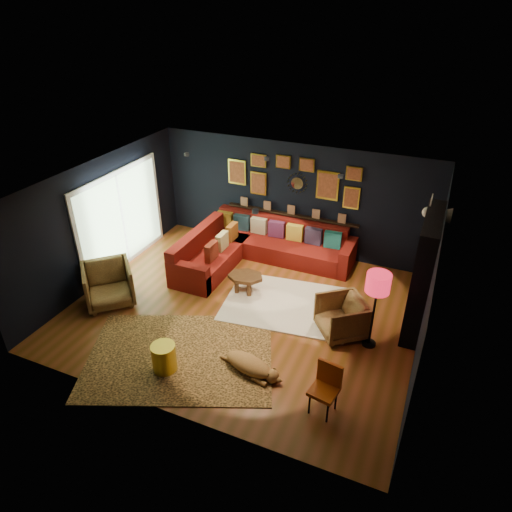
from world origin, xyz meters
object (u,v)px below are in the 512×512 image
at_px(coffee_table, 245,278).
at_px(pouf, 220,253).
at_px(dog, 249,362).
at_px(armchair_left, 108,283).
at_px(sectional, 252,248).
at_px(gold_stool, 164,358).
at_px(floor_lamp, 378,287).
at_px(armchair_right, 342,316).
at_px(orange_chair, 326,384).

bearing_deg(coffee_table, pouf, 139.47).
bearing_deg(dog, armchair_left, -178.35).
height_order(sectional, coffee_table, sectional).
bearing_deg(sectional, gold_stool, -88.28).
height_order(sectional, floor_lamp, floor_lamp).
relative_size(pouf, dog, 0.47).
relative_size(armchair_left, armchair_right, 1.16).
relative_size(sectional, gold_stool, 6.80).
height_order(armchair_right, orange_chair, orange_chair).
relative_size(sectional, floor_lamp, 2.31).
relative_size(sectional, armchair_left, 3.68).
bearing_deg(sectional, orange_chair, -52.30).
bearing_deg(pouf, armchair_left, -118.21).
distance_m(pouf, orange_chair, 4.74).
distance_m(pouf, armchair_right, 3.54).
distance_m(armchair_right, dog, 1.93).
bearing_deg(armchair_left, floor_lamp, -35.85).
bearing_deg(coffee_table, armchair_left, -148.76).
relative_size(armchair_right, floor_lamp, 0.54).
bearing_deg(gold_stool, sectional, 91.72).
bearing_deg(floor_lamp, armchair_left, -171.16).
height_order(pouf, armchair_right, armchair_right).
bearing_deg(sectional, armchair_left, -126.26).
distance_m(pouf, floor_lamp, 4.20).
xyz_separation_m(armchair_right, floor_lamp, (0.55, -0.10, 0.83)).
relative_size(pouf, floor_lamp, 0.38).
bearing_deg(sectional, armchair_right, -34.78).
distance_m(sectional, armchair_right, 3.09).
bearing_deg(armchair_right, orange_chair, -31.38).
bearing_deg(dog, floor_lamp, 53.90).
xyz_separation_m(pouf, floor_lamp, (3.77, -1.55, 1.02)).
distance_m(coffee_table, armchair_right, 2.21).
relative_size(armchair_left, gold_stool, 1.85).
xyz_separation_m(sectional, orange_chair, (2.75, -3.56, 0.16)).
distance_m(armchair_left, dog, 3.41).
xyz_separation_m(gold_stool, orange_chair, (2.64, 0.26, 0.23)).
distance_m(pouf, gold_stool, 3.60).
relative_size(armchair_right, orange_chair, 0.98).
xyz_separation_m(coffee_table, pouf, (-1.08, 0.92, -0.12)).
height_order(pouf, orange_chair, orange_chair).
xyz_separation_m(armchair_right, gold_stool, (-2.42, -2.06, -0.15)).
bearing_deg(coffee_table, floor_lamp, -13.19).
bearing_deg(coffee_table, dog, -64.18).
distance_m(sectional, gold_stool, 3.82).
xyz_separation_m(gold_stool, floor_lamp, (2.97, 1.96, 0.98)).
bearing_deg(floor_lamp, pouf, 157.64).
height_order(armchair_right, dog, armchair_right).
height_order(armchair_left, floor_lamp, floor_lamp).
relative_size(armchair_right, dog, 0.68).
distance_m(coffee_table, pouf, 1.42).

